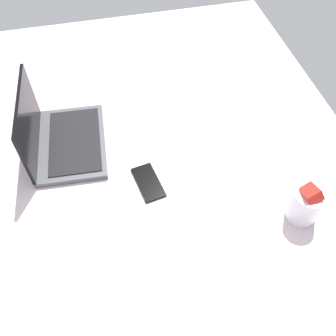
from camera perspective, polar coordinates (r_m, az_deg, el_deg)
The scene contains 4 objects.
bed_mattress at distance 132.18cm, azimuth -2.21°, elevation -1.51°, with size 180.00×140.00×18.00cm, color silver.
laptop at distance 131.10cm, azimuth -16.09°, elevation 4.44°, with size 34.36×24.99×23.00cm.
snack_cup at distance 115.37cm, azimuth 20.12°, elevation -5.15°, with size 9.75×9.09×14.67cm.
cell_phone at distance 119.59cm, azimuth -3.01°, elevation -2.18°, with size 6.80×14.00×0.80cm, color black.
Camera 1 is at (-76.89, 12.48, 115.79)cm, focal length 40.26 mm.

